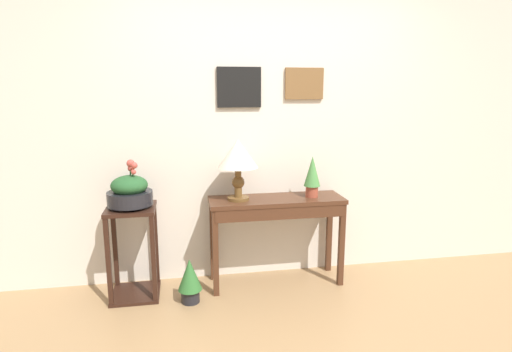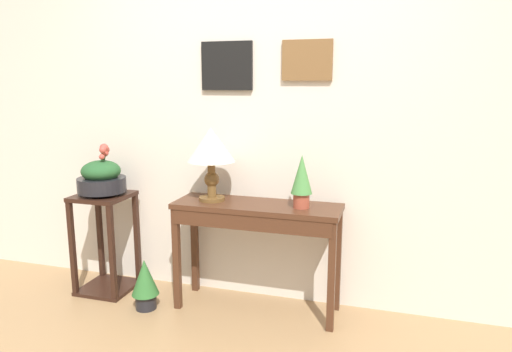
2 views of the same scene
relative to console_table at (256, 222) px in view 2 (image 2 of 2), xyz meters
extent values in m
cube|color=beige|center=(-0.04, 0.30, 0.76)|extent=(9.00, 0.10, 2.80)
cube|color=black|center=(-0.28, 0.23, 1.03)|extent=(0.37, 0.02, 0.33)
cube|color=#A47365|center=(-0.28, 0.23, 1.03)|extent=(0.29, 0.01, 0.26)
cube|color=brown|center=(0.28, 0.23, 1.06)|extent=(0.33, 0.02, 0.26)
cube|color=#B65285|center=(0.28, 0.23, 1.06)|extent=(0.27, 0.01, 0.21)
cube|color=#472819|center=(0.00, 0.02, 0.10)|extent=(1.13, 0.37, 0.03)
cube|color=#472819|center=(0.00, -0.14, 0.04)|extent=(1.06, 0.03, 0.10)
cube|color=#472819|center=(-0.53, -0.13, -0.28)|extent=(0.04, 0.04, 0.72)
cube|color=#472819|center=(0.53, -0.13, -0.28)|extent=(0.04, 0.04, 0.72)
cube|color=#472819|center=(-0.53, 0.17, -0.28)|extent=(0.04, 0.04, 0.72)
cube|color=#472819|center=(0.53, 0.17, -0.28)|extent=(0.04, 0.04, 0.72)
cylinder|color=brown|center=(-0.32, 0.02, 0.13)|extent=(0.18, 0.18, 0.02)
cylinder|color=brown|center=(-0.32, 0.02, 0.21)|extent=(0.06, 0.06, 0.12)
sphere|color=brown|center=(-0.32, 0.02, 0.27)|extent=(0.11, 0.11, 0.11)
cylinder|color=brown|center=(-0.32, 0.02, 0.33)|extent=(0.05, 0.05, 0.12)
cone|color=beige|center=(-0.32, 0.02, 0.51)|extent=(0.33, 0.33, 0.23)
cylinder|color=#9E4733|center=(0.30, 0.01, 0.17)|extent=(0.11, 0.11, 0.09)
cone|color=#478442|center=(0.30, 0.01, 0.34)|extent=(0.14, 0.14, 0.25)
cube|color=black|center=(-1.18, -0.01, 0.10)|extent=(0.38, 0.38, 0.03)
cube|color=black|center=(-1.18, -0.01, -0.62)|extent=(0.38, 0.38, 0.03)
cube|color=black|center=(-1.34, -0.18, -0.26)|extent=(0.04, 0.04, 0.69)
cube|color=black|center=(-1.01, -0.18, -0.26)|extent=(0.03, 0.04, 0.69)
cube|color=black|center=(-1.34, 0.16, -0.26)|extent=(0.04, 0.04, 0.69)
cube|color=black|center=(-1.01, 0.16, -0.26)|extent=(0.03, 0.04, 0.69)
cylinder|color=black|center=(-1.18, -0.01, 0.12)|extent=(0.16, 0.16, 0.02)
cylinder|color=black|center=(-1.18, -0.01, 0.18)|extent=(0.35, 0.35, 0.11)
ellipsoid|color=#235128|center=(-1.18, -0.01, 0.29)|extent=(0.28, 0.28, 0.15)
cylinder|color=#235128|center=(-1.17, 0.01, 0.32)|extent=(0.03, 0.05, 0.18)
sphere|color=#B7473D|center=(-1.16, 0.03, 0.41)|extent=(0.05, 0.05, 0.05)
cylinder|color=#235128|center=(-1.17, 0.02, 0.34)|extent=(0.03, 0.06, 0.20)
sphere|color=#B7473D|center=(-1.16, 0.04, 0.44)|extent=(0.05, 0.05, 0.05)
cylinder|color=#235128|center=(-1.17, 0.01, 0.34)|extent=(0.03, 0.04, 0.22)
sphere|color=#B7473D|center=(-1.16, 0.02, 0.45)|extent=(0.06, 0.06, 0.06)
cylinder|color=#235128|center=(-1.15, -0.03, 0.34)|extent=(0.06, 0.04, 0.21)
sphere|color=#B7473D|center=(-1.13, -0.04, 0.45)|extent=(0.05, 0.05, 0.05)
cylinder|color=#235128|center=(-1.16, -0.03, 0.32)|extent=(0.05, 0.05, 0.16)
sphere|color=#B7473D|center=(-1.13, -0.05, 0.40)|extent=(0.04, 0.04, 0.04)
cylinder|color=black|center=(-0.74, -0.20, -0.58)|extent=(0.14, 0.14, 0.11)
cone|color=#2D662D|center=(-0.74, -0.20, -0.40)|extent=(0.19, 0.19, 0.25)
camera|label=1|loc=(-0.77, -3.28, 1.02)|focal=29.31mm
camera|label=2|loc=(0.87, -2.88, 0.92)|focal=32.85mm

